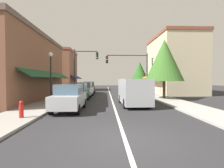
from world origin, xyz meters
name	(u,v)px	position (x,y,z in m)	size (l,w,h in m)	color
ground_plane	(110,95)	(0.00, 18.00, 0.00)	(80.00, 80.00, 0.00)	#28282B
sidewalk_left	(70,94)	(-5.50, 18.00, 0.06)	(2.60, 56.00, 0.12)	gray
sidewalk_right	(150,94)	(5.50, 18.00, 0.06)	(2.60, 56.00, 0.12)	#A39E99
lane_center_stripe	(110,95)	(0.00, 18.00, 0.00)	(0.14, 52.00, 0.01)	silver
storefront_left_block	(23,67)	(-9.01, 12.00, 3.36)	(5.74, 14.20, 6.71)	brown
storefront_right_block	(174,65)	(9.64, 20.00, 4.29)	(7.00, 10.20, 8.58)	beige
storefront_far_left	(60,71)	(-9.51, 28.00, 3.83)	(6.73, 8.20, 7.65)	brown
parked_car_nearest_left	(69,98)	(-3.05, 5.64, 0.88)	(1.82, 4.12, 1.77)	#B7BABF
parked_car_second_left	(78,93)	(-3.24, 10.20, 0.88)	(1.87, 4.14, 1.77)	#0F4C33
parked_car_third_left	(85,90)	(-3.13, 15.16, 0.88)	(1.87, 4.14, 1.77)	silver
parked_car_far_left	(89,87)	(-3.15, 20.82, 0.88)	(1.87, 4.15, 1.77)	#4C5156
van_in_lane	(133,91)	(1.59, 8.00, 1.15)	(2.09, 5.22, 2.12)	#B2B7BC
traffic_signal_mast_arm	(132,66)	(2.85, 16.61, 3.79)	(5.50, 0.50, 5.50)	#333333
traffic_signal_left_corner	(82,65)	(-3.78, 17.44, 4.02)	(3.29, 0.50, 6.12)	#333333
street_lamp_left_near	(51,69)	(-5.15, 8.53, 2.96)	(0.36, 0.36, 4.33)	black
street_lamp_right_mid	(152,70)	(5.16, 15.49, 3.33)	(0.36, 0.36, 4.98)	black
tree_right_near	(164,60)	(5.48, 11.99, 4.09)	(3.96, 3.96, 6.28)	#4C331E
tree_right_far	(140,71)	(5.96, 27.36, 3.71)	(3.29, 3.29, 5.53)	#4C331E
fire_hydrant	(21,109)	(-4.98, 3.09, 0.55)	(0.22, 0.22, 0.87)	red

